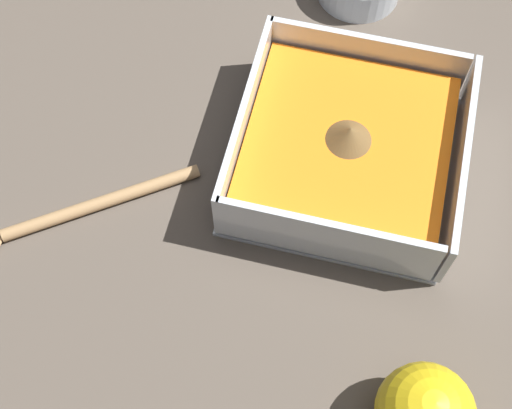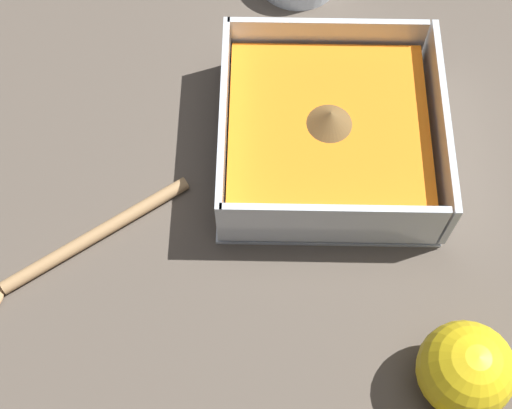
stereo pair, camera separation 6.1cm
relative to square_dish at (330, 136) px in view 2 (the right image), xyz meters
name	(u,v)px [view 2 (the right image)]	position (x,y,z in m)	size (l,w,h in m)	color
ground_plane	(325,165)	(-0.02, 0.00, -0.03)	(4.00, 4.00, 0.00)	brown
square_dish	(330,136)	(0.00, 0.00, 0.00)	(0.20, 0.20, 0.07)	silver
lemon_squeezer	(460,384)	(-0.23, -0.09, 0.01)	(0.18, 0.11, 0.08)	yellow
wooden_spoon	(64,253)	(-0.11, 0.24, -0.02)	(0.15, 0.20, 0.01)	tan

